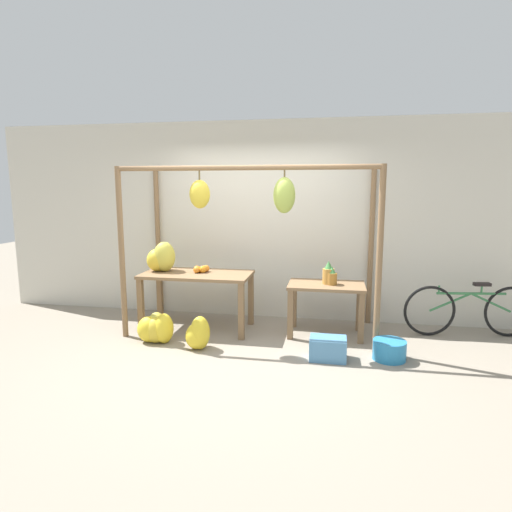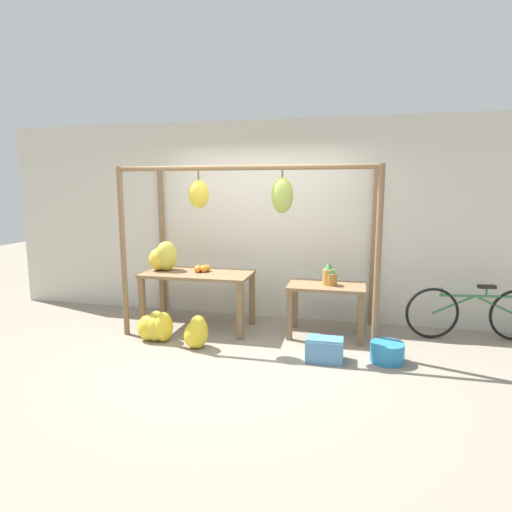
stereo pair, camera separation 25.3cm
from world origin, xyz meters
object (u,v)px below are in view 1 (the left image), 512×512
object	(u,v)px
banana_pile_ground_right	(199,334)
blue_bucket	(389,350)
parked_bicycle	(470,310)
banana_pile_on_table	(163,258)
pineapple_cluster	(329,275)
fruit_crate_white	(328,348)
banana_pile_ground_left	(156,329)
orange_pile	(202,269)

from	to	relation	value
banana_pile_ground_right	blue_bucket	distance (m)	2.16
blue_bucket	parked_bicycle	bearing A→B (deg)	41.60
banana_pile_on_table	pineapple_cluster	size ratio (longest dim) A/B	1.63
fruit_crate_white	banana_pile_ground_left	bearing A→B (deg)	175.58
pineapple_cluster	parked_bicycle	world-z (taller)	pineapple_cluster
banana_pile_ground_left	fruit_crate_white	world-z (taller)	banana_pile_ground_left
banana_pile_on_table	banana_pile_ground_right	xyz separation A→B (m)	(0.73, -0.75, -0.76)
pineapple_cluster	banana_pile_ground_right	size ratio (longest dim) A/B	0.75
orange_pile	banana_pile_ground_right	xyz separation A→B (m)	(0.19, -0.76, -0.63)
banana_pile_on_table	fruit_crate_white	bearing A→B (deg)	-19.54
banana_pile_ground_left	blue_bucket	bearing A→B (deg)	-1.01
fruit_crate_white	blue_bucket	world-z (taller)	fruit_crate_white
banana_pile_ground_right	fruit_crate_white	xyz separation A→B (m)	(1.49, -0.03, -0.05)
fruit_crate_white	parked_bicycle	size ratio (longest dim) A/B	0.24
orange_pile	banana_pile_ground_right	world-z (taller)	orange_pile
banana_pile_ground_right	fruit_crate_white	world-z (taller)	banana_pile_ground_right
banana_pile_ground_right	parked_bicycle	bearing A→B (deg)	17.80
blue_bucket	orange_pile	bearing A→B (deg)	163.79
banana_pile_ground_left	banana_pile_ground_right	xyz separation A→B (m)	(0.58, -0.13, 0.01)
banana_pile_ground_right	blue_bucket	world-z (taller)	banana_pile_ground_right
banana_pile_on_table	banana_pile_ground_left	size ratio (longest dim) A/B	0.94
blue_bucket	banana_pile_on_table	bearing A→B (deg)	166.81
banana_pile_ground_left	parked_bicycle	distance (m)	3.94
pineapple_cluster	blue_bucket	distance (m)	1.18
banana_pile_ground_left	blue_bucket	size ratio (longest dim) A/B	1.42
banana_pile_ground_left	blue_bucket	distance (m)	2.74
blue_bucket	banana_pile_ground_right	bearing A→B (deg)	-177.95
banana_pile_on_table	parked_bicycle	xyz separation A→B (m)	(3.97, 0.29, -0.60)
banana_pile_on_table	banana_pile_ground_left	xyz separation A→B (m)	(0.14, -0.63, -0.77)
banana_pile_on_table	banana_pile_ground_right	bearing A→B (deg)	-46.00
pineapple_cluster	blue_bucket	bearing A→B (deg)	-45.61
orange_pile	fruit_crate_white	xyz separation A→B (m)	(1.69, -0.80, -0.68)
pineapple_cluster	banana_pile_on_table	bearing A→B (deg)	-179.58
blue_bucket	banana_pile_ground_left	bearing A→B (deg)	178.99
banana_pile_ground_left	fruit_crate_white	distance (m)	2.08
orange_pile	fruit_crate_white	size ratio (longest dim) A/B	0.52
parked_bicycle	banana_pile_ground_left	bearing A→B (deg)	-166.54
orange_pile	banana_pile_ground_right	size ratio (longest dim) A/B	0.52
orange_pile	banana_pile_ground_left	size ratio (longest dim) A/B	0.40
banana_pile_on_table	blue_bucket	xyz separation A→B (m)	(2.89, -0.68, -0.83)
banana_pile_on_table	fruit_crate_white	size ratio (longest dim) A/B	1.21
banana_pile_ground_left	pineapple_cluster	bearing A→B (deg)	17.33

